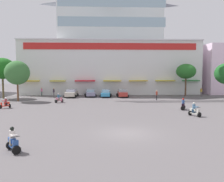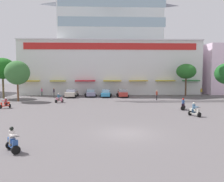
% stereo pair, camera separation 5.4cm
% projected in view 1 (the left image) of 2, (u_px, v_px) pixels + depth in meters
% --- Properties ---
extents(ground_plane, '(128.00, 128.00, 0.00)m').
position_uv_depth(ground_plane, '(116.00, 108.00, 31.31)').
color(ground_plane, '#5E585A').
extents(colonial_building, '(38.28, 17.05, 22.32)m').
position_uv_depth(colonial_building, '(110.00, 52.00, 53.63)').
color(colonial_building, white).
rests_on(colonial_building, ground).
extents(plaza_tree_0, '(4.46, 4.75, 7.33)m').
position_uv_depth(plaza_tree_0, '(2.00, 69.00, 41.82)').
color(plaza_tree_0, brown).
rests_on(plaza_tree_0, ground).
extents(plaza_tree_2, '(3.99, 3.73, 6.62)m').
position_uv_depth(plaza_tree_2, '(17.00, 73.00, 37.76)').
color(plaza_tree_2, brown).
rests_on(plaza_tree_2, ground).
extents(plaza_tree_3, '(3.77, 4.07, 6.38)m').
position_uv_depth(plaza_tree_3, '(186.00, 71.00, 45.44)').
color(plaza_tree_3, brown).
rests_on(plaza_tree_3, ground).
extents(parked_car_0, '(2.56, 4.46, 1.48)m').
position_uv_depth(parked_car_0, '(71.00, 93.00, 44.44)').
color(parked_car_0, beige).
rests_on(parked_car_0, ground).
extents(parked_car_1, '(2.54, 4.26, 1.44)m').
position_uv_depth(parked_car_1, '(90.00, 93.00, 45.21)').
color(parked_car_1, gray).
rests_on(parked_car_1, ground).
extents(parked_car_2, '(2.43, 4.51, 1.46)m').
position_uv_depth(parked_car_2, '(106.00, 93.00, 44.84)').
color(parked_car_2, '#358EC2').
rests_on(parked_car_2, ground).
extents(parked_car_3, '(2.23, 4.29, 1.47)m').
position_uv_depth(parked_car_3, '(122.00, 93.00, 44.73)').
color(parked_car_3, '#AF342C').
rests_on(parked_car_3, ground).
extents(scooter_rider_0, '(1.11, 1.46, 1.53)m').
position_uv_depth(scooter_rider_0, '(195.00, 111.00, 25.35)').
color(scooter_rider_0, black).
rests_on(scooter_rider_0, ground).
extents(scooter_rider_1, '(1.05, 1.54, 1.50)m').
position_uv_depth(scooter_rider_1, '(183.00, 105.00, 29.75)').
color(scooter_rider_1, black).
rests_on(scooter_rider_1, ground).
extents(scooter_rider_2, '(1.20, 1.36, 1.53)m').
position_uv_depth(scooter_rider_2, '(13.00, 142.00, 14.09)').
color(scooter_rider_2, black).
rests_on(scooter_rider_2, ground).
extents(scooter_rider_3, '(1.27, 1.33, 1.51)m').
position_uv_depth(scooter_rider_3, '(59.00, 99.00, 36.49)').
color(scooter_rider_3, black).
rests_on(scooter_rider_3, ground).
extents(scooter_rider_4, '(1.34, 1.26, 1.47)m').
position_uv_depth(scooter_rider_4, '(5.00, 104.00, 30.86)').
color(scooter_rider_4, black).
rests_on(scooter_rider_4, ground).
extents(pedestrian_0, '(0.42, 0.42, 1.71)m').
position_uv_depth(pedestrian_0, '(157.00, 94.00, 39.63)').
color(pedestrian_0, '#272226').
rests_on(pedestrian_0, ground).
extents(pedestrian_1, '(0.47, 0.47, 1.70)m').
position_uv_depth(pedestrian_1, '(54.00, 92.00, 45.11)').
color(pedestrian_1, slate).
rests_on(pedestrian_1, ground).
extents(pedestrian_2, '(0.42, 0.42, 1.68)m').
position_uv_depth(pedestrian_2, '(42.00, 91.00, 46.69)').
color(pedestrian_2, '#404E4E').
rests_on(pedestrian_2, ground).
extents(pedestrian_3, '(0.49, 0.49, 1.62)m').
position_uv_depth(pedestrian_3, '(201.00, 92.00, 46.17)').
color(pedestrian_3, slate).
rests_on(pedestrian_3, ground).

